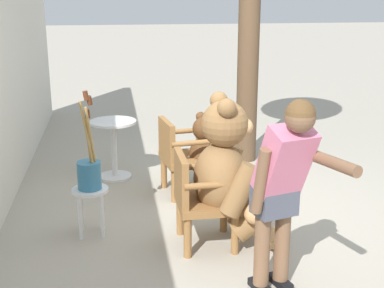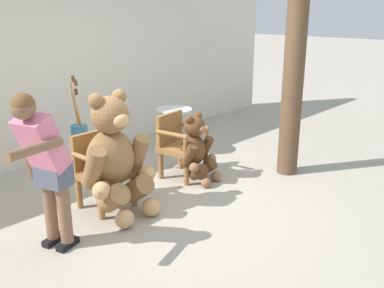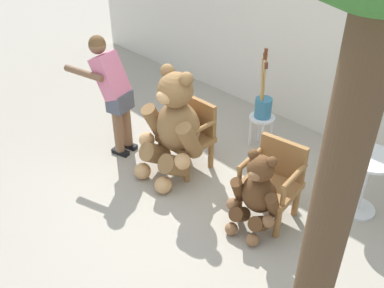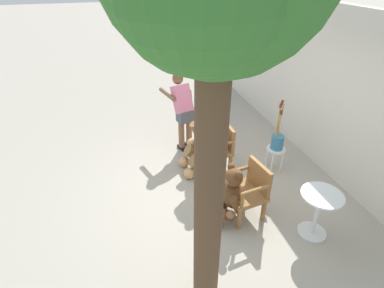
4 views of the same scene
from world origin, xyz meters
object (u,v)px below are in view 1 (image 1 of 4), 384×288
at_px(teddy_bear_large, 228,173).
at_px(brush_bucket, 89,171).
at_px(wooden_chair_left, 200,197).
at_px(wooden_chair_right, 181,154).
at_px(person_visitor, 283,181).
at_px(round_side_table, 114,143).
at_px(teddy_bear_small, 207,154).
at_px(white_stool, 91,199).

distance_m(teddy_bear_large, brush_bucket, 1.28).
xyz_separation_m(wooden_chair_left, wooden_chair_right, (1.27, -0.00, 0.00)).
relative_size(person_visitor, round_side_table, 2.15).
relative_size(teddy_bear_large, teddy_bear_small, 1.51).
bearing_deg(person_visitor, wooden_chair_right, 11.59).
bearing_deg(white_stool, round_side_table, -8.54).
xyz_separation_m(wooden_chair_left, white_stool, (0.36, 0.98, -0.11)).
bearing_deg(wooden_chair_left, person_visitor, -153.86).
distance_m(wooden_chair_left, round_side_table, 2.05).
relative_size(wooden_chair_right, teddy_bear_large, 0.62).
bearing_deg(teddy_bear_large, white_stool, 73.91).
distance_m(brush_bucket, round_side_table, 1.59).
xyz_separation_m(person_visitor, round_side_table, (2.83, 1.19, -0.47)).
bearing_deg(wooden_chair_left, wooden_chair_right, -0.03).
distance_m(wooden_chair_right, brush_bucket, 1.35).
distance_m(person_visitor, brush_bucket, 1.93).
xyz_separation_m(wooden_chair_right, person_visitor, (-2.19, -0.45, 0.45)).
distance_m(wooden_chair_left, brush_bucket, 1.05).
height_order(wooden_chair_left, round_side_table, wooden_chair_left).
bearing_deg(round_side_table, white_stool, 171.46).
relative_size(person_visitor, brush_bucket, 1.67).
height_order(wooden_chair_left, white_stool, wooden_chair_left).
relative_size(wooden_chair_left, wooden_chair_right, 1.00).
height_order(teddy_bear_large, round_side_table, teddy_bear_large).
distance_m(wooden_chair_right, teddy_bear_large, 1.31).
height_order(wooden_chair_right, round_side_table, wooden_chair_right).
relative_size(wooden_chair_right, round_side_table, 1.19).
xyz_separation_m(brush_bucket, round_side_table, (1.56, -0.23, -0.19)).
xyz_separation_m(white_stool, brush_bucket, (-0.00, -0.00, 0.28)).
relative_size(wooden_chair_right, white_stool, 1.87).
xyz_separation_m(teddy_bear_large, teddy_bear_small, (1.29, -0.03, -0.23)).
relative_size(wooden_chair_left, person_visitor, 0.56).
bearing_deg(round_side_table, wooden_chair_left, -158.83).
bearing_deg(person_visitor, teddy_bear_small, 4.12).
relative_size(wooden_chair_left, round_side_table, 1.19).
relative_size(teddy_bear_large, white_stool, 2.99).
xyz_separation_m(teddy_bear_small, white_stool, (-0.93, 1.27, -0.09)).
bearing_deg(teddy_bear_small, white_stool, 126.35).
bearing_deg(white_stool, person_visitor, -131.76).
relative_size(wooden_chair_right, teddy_bear_small, 0.94).
xyz_separation_m(person_visitor, white_stool, (1.27, 1.43, -0.56)).
height_order(teddy_bear_small, round_side_table, teddy_bear_small).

